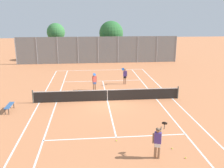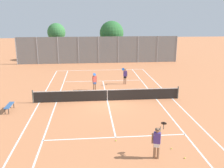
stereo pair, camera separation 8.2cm
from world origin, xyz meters
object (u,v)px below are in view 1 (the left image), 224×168
(player_near_side, at_px, (158,141))
(player_far_left, at_px, (94,81))
(loose_tennis_ball_3, at_px, (172,148))
(courtside_bench, at_px, (9,106))
(loose_tennis_ball_2, at_px, (186,158))
(tree_behind_left, at_px, (55,33))
(loose_tennis_ball_0, at_px, (155,87))
(loose_tennis_ball_1, at_px, (63,83))
(player_far_right, at_px, (125,75))
(tennis_net, at_px, (107,95))
(loose_tennis_ball_4, at_px, (116,141))
(tree_behind_right, at_px, (111,34))

(player_near_side, relative_size, player_far_left, 1.00)
(loose_tennis_ball_3, bearing_deg, courtside_bench, 147.79)
(loose_tennis_ball_2, xyz_separation_m, tree_behind_left, (-9.51, 28.92, 4.16))
(loose_tennis_ball_0, bearing_deg, loose_tennis_ball_1, 165.36)
(player_far_right, distance_m, loose_tennis_ball_0, 3.25)
(tennis_net, bearing_deg, courtside_bench, -167.60)
(player_far_left, relative_size, loose_tennis_ball_2, 26.88)
(tennis_net, relative_size, loose_tennis_ball_4, 181.82)
(loose_tennis_ball_1, bearing_deg, loose_tennis_ball_4, -72.14)
(loose_tennis_ball_3, relative_size, courtside_bench, 0.04)
(loose_tennis_ball_1, height_order, loose_tennis_ball_3, same)
(loose_tennis_ball_4, xyz_separation_m, tree_behind_left, (-6.32, 26.86, 4.16))
(loose_tennis_ball_4, distance_m, courtside_bench, 8.98)
(loose_tennis_ball_4, bearing_deg, loose_tennis_ball_0, 64.27)
(loose_tennis_ball_0, bearing_deg, courtside_bench, -157.16)
(loose_tennis_ball_3, bearing_deg, loose_tennis_ball_0, 79.23)
(loose_tennis_ball_3, xyz_separation_m, courtside_bench, (-10.11, 6.37, 0.38))
(loose_tennis_ball_1, bearing_deg, player_far_right, -9.06)
(loose_tennis_ball_4, height_order, courtside_bench, courtside_bench)
(tennis_net, distance_m, tree_behind_left, 21.32)
(loose_tennis_ball_0, relative_size, tree_behind_right, 0.01)
(player_far_left, relative_size, loose_tennis_ball_4, 26.88)
(player_near_side, relative_size, tree_behind_right, 0.30)
(tennis_net, xyz_separation_m, player_far_right, (2.18, 4.95, 0.42))
(tree_behind_left, bearing_deg, loose_tennis_ball_4, -76.76)
(player_near_side, height_order, loose_tennis_ball_1, player_near_side)
(player_far_left, distance_m, loose_tennis_ball_4, 9.98)
(tennis_net, xyz_separation_m, loose_tennis_ball_3, (2.79, -7.98, -0.48))
(tree_behind_left, height_order, tree_behind_right, tree_behind_right)
(player_near_side, bearing_deg, tree_behind_right, 89.27)
(tennis_net, xyz_separation_m, loose_tennis_ball_2, (3.15, -8.91, -0.48))
(player_near_side, bearing_deg, player_far_right, 88.26)
(loose_tennis_ball_3, xyz_separation_m, loose_tennis_ball_4, (-2.82, 1.13, 0.00))
(loose_tennis_ball_3, distance_m, tree_behind_right, 27.85)
(loose_tennis_ball_4, height_order, tree_behind_right, tree_behind_right)
(player_far_left, bearing_deg, player_near_side, -77.00)
(loose_tennis_ball_2, height_order, loose_tennis_ball_4, same)
(loose_tennis_ball_2, distance_m, loose_tennis_ball_3, 1.01)
(player_near_side, bearing_deg, courtside_bench, 141.95)
(loose_tennis_ball_3, bearing_deg, player_far_right, 92.70)
(loose_tennis_ball_4, relative_size, courtside_bench, 0.04)
(player_far_right, bearing_deg, loose_tennis_ball_1, 170.94)
(courtside_bench, height_order, tree_behind_right, tree_behind_right)
(player_near_side, bearing_deg, loose_tennis_ball_3, 35.90)
(tree_behind_right, bearing_deg, tennis_net, -96.19)
(loose_tennis_ball_3, relative_size, tree_behind_right, 0.01)
(player_far_right, height_order, loose_tennis_ball_2, player_far_right)
(loose_tennis_ball_4, bearing_deg, tree_behind_left, 103.24)
(player_far_left, distance_m, player_far_right, 3.66)
(player_far_left, bearing_deg, courtside_bench, -143.77)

